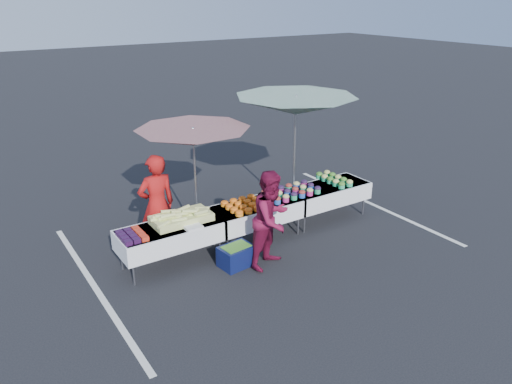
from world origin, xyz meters
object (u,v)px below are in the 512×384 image
umbrella_left (193,138)px  storage_bin (236,255)px  umbrella_right (296,106)px  vendor (157,205)px  table_center (256,212)px  customer (272,219)px  table_left (171,235)px  table_right (327,193)px

umbrella_left → storage_bin: (0.01, -1.48, -1.82)m
umbrella_right → vendor: bearing=-178.0°
table_center → customer: 1.06m
storage_bin → customer: bearing=-34.7°
table_center → umbrella_left: umbrella_left is taller
table_left → table_center: same height
storage_bin → table_right: bearing=7.6°
umbrella_left → storage_bin: size_ratio=4.51×
table_center → customer: bearing=-107.7°
vendor → table_left: bearing=89.0°
customer → table_right: bearing=3.9°
table_left → table_center: bearing=0.0°
table_left → umbrella_right: (3.21, 0.66, 1.79)m
table_right → customer: (-2.11, -0.97, 0.30)m
storage_bin → umbrella_left: bearing=83.9°
customer → table_center: bearing=51.4°
umbrella_right → customer: bearing=-136.5°
table_left → table_center: (1.80, 0.00, 0.00)m
table_left → table_center: size_ratio=1.00×
customer → umbrella_left: umbrella_left is taller
vendor → umbrella_right: bearing=-178.1°
vendor → umbrella_left: (0.91, 0.25, 1.06)m
customer → storage_bin: (-0.55, 0.30, -0.68)m
table_left → vendor: size_ratio=0.97×
vendor → storage_bin: size_ratio=3.02×
table_center → vendor: size_ratio=0.97×
table_left → umbrella_left: umbrella_left is taller
vendor → storage_bin: (0.93, -1.23, -0.76)m
table_right → customer: size_ratio=1.05×
vendor → umbrella_right: umbrella_right is taller
table_center → storage_bin: size_ratio=2.94×
vendor → umbrella_left: umbrella_left is taller
table_left → umbrella_right: 3.74m
umbrella_right → table_right: bearing=-59.8°
table_left → table_center: 1.80m
table_right → umbrella_right: bearing=120.2°
table_center → table_right: 1.80m
umbrella_right → table_left: bearing=-168.3°
table_right → vendor: 3.65m
table_center → table_right: bearing=0.0°
umbrella_left → storage_bin: umbrella_left is taller
customer → storage_bin: size_ratio=2.79×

